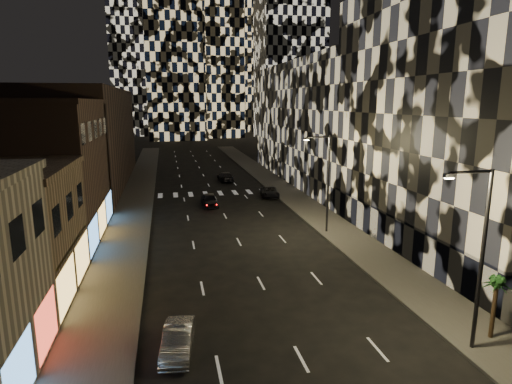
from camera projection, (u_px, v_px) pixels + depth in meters
name	position (u px, v px, depth m)	size (l,w,h in m)	color
sidewalk_left	(137.00, 196.00, 55.94)	(4.00, 120.00, 0.15)	#47443F
sidewalk_right	(284.00, 190.00, 59.97)	(4.00, 120.00, 0.15)	#47443F
curb_left	(153.00, 195.00, 56.37)	(0.20, 120.00, 0.15)	#4C4C47
curb_right	(270.00, 190.00, 59.55)	(0.20, 120.00, 0.15)	#4C4C47
retail_brown	(39.00, 173.00, 37.51)	(10.00, 15.00, 12.00)	#453027
retail_filler_left	(89.00, 138.00, 62.68)	(10.00, 40.00, 14.00)	#453027
midrise_right	(485.00, 116.00, 35.31)	(16.00, 25.00, 22.00)	#232326
midrise_base	(393.00, 232.00, 35.73)	(0.60, 25.00, 3.00)	#383838
midrise_filler_right	(334.00, 122.00, 66.84)	(16.00, 40.00, 18.00)	#232326
streetlight_near	(479.00, 248.00, 20.25)	(2.55, 0.25, 9.00)	black
streetlight_far	(326.00, 177.00, 39.40)	(2.55, 0.25, 9.00)	black
car_silver_parked	(178.00, 340.00, 21.04)	(1.39, 4.00, 1.32)	gray
car_dark_midlane	(210.00, 200.00, 50.69)	(1.77, 4.40, 1.50)	black
car_dark_oncoming	(226.00, 177.00, 66.79)	(2.02, 4.98, 1.45)	black
car_dark_rightlane	(270.00, 192.00, 55.65)	(2.18, 4.72, 1.31)	black
palm_tree	(496.00, 287.00, 21.71)	(1.72, 1.69, 3.37)	#47331E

